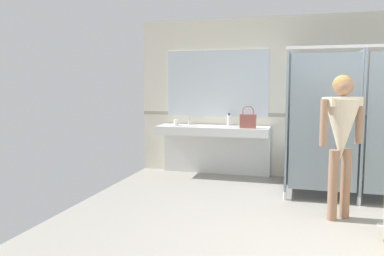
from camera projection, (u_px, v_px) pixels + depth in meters
The scene contains 10 objects.
ground_plane at pixel (356, 252), 3.77m from camera, with size 6.69×6.23×0.10m, color gray.
wall_back at pixel (336, 98), 6.38m from camera, with size 6.69×0.12×2.69m, color beige.
wall_back_tile_band at pixel (336, 116), 6.35m from camera, with size 6.69×0.01×0.06m, color #9E937F.
vanity_counter at pixel (214, 139), 6.71m from camera, with size 1.89×0.57×0.97m.
mirror_panel at pixel (217, 83), 6.80m from camera, with size 1.79×0.02×1.14m, color silver.
person_standing at pixel (341, 129), 4.44m from camera, with size 0.56×0.56×1.67m.
handbag at pixel (248, 120), 6.29m from camera, with size 0.25×0.12×0.36m.
soap_dispenser at pixel (229, 120), 6.69m from camera, with size 0.07×0.07×0.21m.
paper_cup at pixel (176, 123), 6.71m from camera, with size 0.07×0.07×0.10m, color white.
floor_drain_cover at pixel (383, 225), 4.35m from camera, with size 0.14×0.14×0.01m, color #B7BABF.
Camera 1 is at (-0.56, -3.91, 1.54)m, focal length 36.58 mm.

